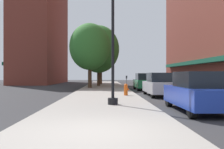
# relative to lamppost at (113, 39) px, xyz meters

# --- Properties ---
(ground_plane) EXTENTS (90.00, 90.00, 0.00)m
(ground_plane) POSITION_rel_lamppost_xyz_m (3.47, 12.48, -3.20)
(ground_plane) COLOR #2D2D30
(sidewalk_slab) EXTENTS (4.80, 50.00, 0.12)m
(sidewalk_slab) POSITION_rel_lamppost_xyz_m (-0.53, 13.48, -3.14)
(sidewalk_slab) COLOR gray
(sidewalk_slab) RESTS_ON ground
(building_far_background) EXTENTS (6.80, 18.00, 17.94)m
(building_far_background) POSITION_rel_lamppost_xyz_m (-11.54, 31.48, 5.75)
(building_far_background) COLOR brown
(building_far_background) RESTS_ON ground
(lamppost) EXTENTS (0.48, 0.48, 5.90)m
(lamppost) POSITION_rel_lamppost_xyz_m (0.00, 0.00, 0.00)
(lamppost) COLOR black
(lamppost) RESTS_ON sidewalk_slab
(fire_hydrant) EXTENTS (0.33, 0.26, 0.79)m
(fire_hydrant) POSITION_rel_lamppost_xyz_m (1.02, 5.04, -2.68)
(fire_hydrant) COLOR #E05614
(fire_hydrant) RESTS_ON sidewalk_slab
(parking_meter_near) EXTENTS (0.14, 0.09, 1.31)m
(parking_meter_near) POSITION_rel_lamppost_xyz_m (1.52, 10.64, -2.25)
(parking_meter_near) COLOR slate
(parking_meter_near) RESTS_ON sidewalk_slab
(tree_near) EXTENTS (5.19, 5.19, 7.61)m
(tree_near) POSITION_rel_lamppost_xyz_m (-1.30, 19.28, 1.53)
(tree_near) COLOR #422D1E
(tree_near) RESTS_ON sidewalk_slab
(tree_mid) EXTENTS (4.36, 4.36, 6.87)m
(tree_mid) POSITION_rel_lamppost_xyz_m (-1.15, 23.79, 1.27)
(tree_mid) COLOR #4C3823
(tree_mid) RESTS_ON sidewalk_slab
(tree_far) EXTENTS (4.35, 4.35, 6.90)m
(tree_far) POSITION_rel_lamppost_xyz_m (-2.09, 14.62, 1.30)
(tree_far) COLOR #422D1E
(tree_far) RESTS_ON sidewalk_slab
(car_blue) EXTENTS (1.80, 4.30, 1.66)m
(car_blue) POSITION_rel_lamppost_xyz_m (3.47, -1.56, -2.39)
(car_blue) COLOR black
(car_blue) RESTS_ON ground
(car_silver) EXTENTS (1.80, 4.30, 1.66)m
(car_silver) POSITION_rel_lamppost_xyz_m (3.47, 5.71, -2.39)
(car_silver) COLOR black
(car_silver) RESTS_ON ground
(car_green) EXTENTS (1.80, 4.30, 1.66)m
(car_green) POSITION_rel_lamppost_xyz_m (3.47, 12.73, -2.39)
(car_green) COLOR black
(car_green) RESTS_ON ground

